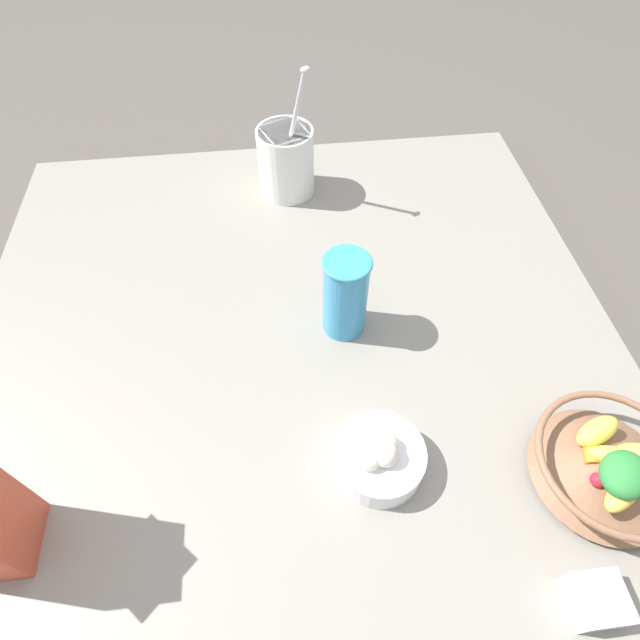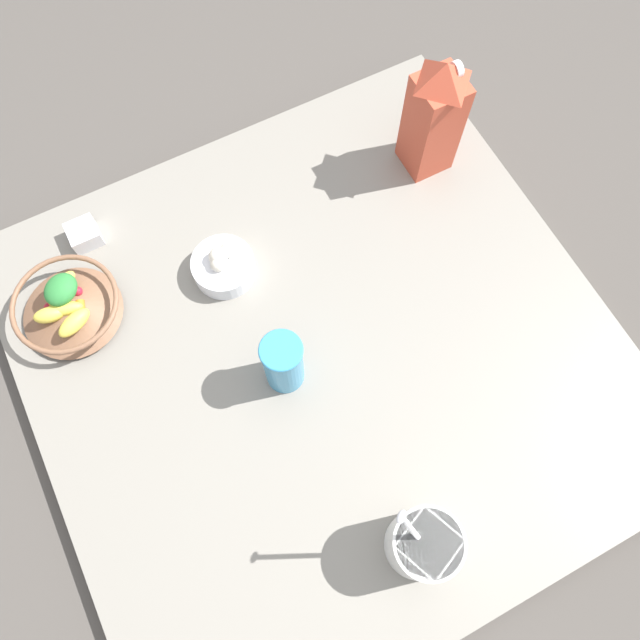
{
  "view_description": "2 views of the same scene",
  "coord_description": "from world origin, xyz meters",
  "px_view_note": "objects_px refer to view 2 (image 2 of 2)",
  "views": [
    {
      "loc": [
        0.48,
        -0.01,
        0.7
      ],
      "look_at": [
        0.02,
        0.04,
        0.1
      ],
      "focal_mm": 28.0,
      "sensor_mm": 36.0,
      "label": 1
    },
    {
      "loc": [
        -0.31,
        0.17,
        1.14
      ],
      "look_at": [
        0.03,
        -0.01,
        0.13
      ],
      "focal_mm": 35.0,
      "sensor_mm": 36.0,
      "label": 2
    }
  ],
  "objects_px": {
    "drinking_cup": "(283,363)",
    "garlic_bowl": "(223,266)",
    "milk_carton": "(434,116)",
    "yogurt_tub": "(424,544)",
    "fruit_bowl": "(67,306)",
    "spice_jar": "(85,235)"
  },
  "relations": [
    {
      "from": "milk_carton",
      "to": "garlic_bowl",
      "type": "xyz_separation_m",
      "value": [
        -0.05,
        0.48,
        -0.11
      ]
    },
    {
      "from": "yogurt_tub",
      "to": "milk_carton",
      "type": "bearing_deg",
      "value": -31.56
    },
    {
      "from": "fruit_bowl",
      "to": "milk_carton",
      "type": "xyz_separation_m",
      "value": [
        -0.0,
        -0.77,
        0.1
      ]
    },
    {
      "from": "milk_carton",
      "to": "drinking_cup",
      "type": "height_order",
      "value": "milk_carton"
    },
    {
      "from": "fruit_bowl",
      "to": "milk_carton",
      "type": "height_order",
      "value": "milk_carton"
    },
    {
      "from": "fruit_bowl",
      "to": "milk_carton",
      "type": "distance_m",
      "value": 0.77
    },
    {
      "from": "drinking_cup",
      "to": "garlic_bowl",
      "type": "xyz_separation_m",
      "value": [
        0.24,
        0.01,
        -0.05
      ]
    },
    {
      "from": "milk_carton",
      "to": "garlic_bowl",
      "type": "bearing_deg",
      "value": 95.52
    },
    {
      "from": "yogurt_tub",
      "to": "garlic_bowl",
      "type": "distance_m",
      "value": 0.61
    },
    {
      "from": "garlic_bowl",
      "to": "yogurt_tub",
      "type": "bearing_deg",
      "value": -172.84
    },
    {
      "from": "garlic_bowl",
      "to": "milk_carton",
      "type": "bearing_deg",
      "value": -84.48
    },
    {
      "from": "yogurt_tub",
      "to": "spice_jar",
      "type": "xyz_separation_m",
      "value": [
        0.8,
        0.29,
        -0.06
      ]
    },
    {
      "from": "milk_carton",
      "to": "yogurt_tub",
      "type": "height_order",
      "value": "yogurt_tub"
    },
    {
      "from": "yogurt_tub",
      "to": "drinking_cup",
      "type": "distance_m",
      "value": 0.37
    },
    {
      "from": "fruit_bowl",
      "to": "milk_carton",
      "type": "relative_size",
      "value": 0.73
    },
    {
      "from": "fruit_bowl",
      "to": "yogurt_tub",
      "type": "xyz_separation_m",
      "value": [
        -0.66,
        -0.37,
        0.04
      ]
    },
    {
      "from": "milk_carton",
      "to": "drinking_cup",
      "type": "relative_size",
      "value": 1.82
    },
    {
      "from": "spice_jar",
      "to": "drinking_cup",
      "type": "bearing_deg",
      "value": -152.42
    },
    {
      "from": "milk_carton",
      "to": "yogurt_tub",
      "type": "xyz_separation_m",
      "value": [
        -0.65,
        0.4,
        -0.06
      ]
    },
    {
      "from": "milk_carton",
      "to": "fruit_bowl",
      "type": "bearing_deg",
      "value": 89.72
    },
    {
      "from": "yogurt_tub",
      "to": "garlic_bowl",
      "type": "relative_size",
      "value": 2.29
    },
    {
      "from": "milk_carton",
      "to": "yogurt_tub",
      "type": "relative_size",
      "value": 0.99
    }
  ]
}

